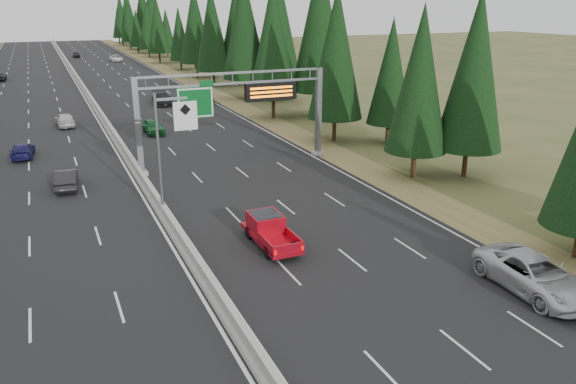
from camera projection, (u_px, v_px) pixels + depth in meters
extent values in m
cube|color=black|center=(87.00, 95.00, 84.08)|extent=(32.00, 260.00, 0.08)
cube|color=olive|center=(202.00, 88.00, 90.87)|extent=(3.60, 260.00, 0.06)
cube|color=#979792|center=(86.00, 94.00, 84.01)|extent=(0.70, 260.00, 0.30)
cube|color=#979792|center=(86.00, 91.00, 83.89)|extent=(0.30, 260.00, 0.60)
cube|color=slate|center=(138.00, 127.00, 43.95)|extent=(0.45, 0.45, 7.80)
cube|color=#979792|center=(142.00, 173.00, 45.16)|extent=(0.90, 0.90, 0.30)
cube|color=slate|center=(318.00, 112.00, 50.00)|extent=(0.45, 0.45, 7.80)
cube|color=#979792|center=(318.00, 153.00, 51.21)|extent=(0.90, 0.90, 0.30)
cube|color=slate|center=(232.00, 73.00, 45.74)|extent=(15.85, 0.35, 0.16)
cube|color=slate|center=(233.00, 83.00, 46.01)|extent=(15.85, 0.35, 0.16)
cube|color=#054C19|center=(195.00, 103.00, 44.98)|extent=(3.00, 0.10, 2.50)
cube|color=silver|center=(196.00, 103.00, 44.93)|extent=(2.85, 0.02, 2.35)
cube|color=#054C19|center=(207.00, 83.00, 44.87)|extent=(1.10, 0.10, 0.45)
cube|color=black|center=(271.00, 92.00, 47.25)|extent=(4.50, 0.40, 1.50)
cube|color=orange|center=(272.00, 88.00, 46.95)|extent=(3.80, 0.02, 0.18)
cube|color=orange|center=(272.00, 92.00, 47.06)|extent=(3.80, 0.02, 0.18)
cube|color=orange|center=(272.00, 96.00, 47.17)|extent=(3.80, 0.02, 0.18)
cylinder|color=slate|center=(159.00, 157.00, 35.12)|extent=(0.20, 0.20, 8.00)
cube|color=#979792|center=(164.00, 215.00, 36.38)|extent=(0.50, 0.50, 0.20)
cube|color=slate|center=(171.00, 99.00, 34.34)|extent=(2.00, 0.15, 0.15)
cube|color=silver|center=(185.00, 116.00, 34.90)|extent=(1.50, 0.06, 1.80)
cylinder|color=black|center=(414.00, 164.00, 44.65)|extent=(0.40, 0.40, 2.14)
cone|color=black|center=(420.00, 79.00, 42.49)|extent=(4.81, 4.81, 11.21)
cylinder|color=black|center=(465.00, 162.00, 44.76)|extent=(0.40, 0.40, 2.32)
cone|color=black|center=(475.00, 70.00, 42.42)|extent=(5.22, 5.22, 12.18)
cylinder|color=black|center=(334.00, 129.00, 56.05)|extent=(0.40, 0.40, 2.40)
cone|color=black|center=(336.00, 52.00, 53.63)|extent=(5.41, 5.41, 12.62)
cylinder|color=black|center=(388.00, 133.00, 55.68)|extent=(0.40, 0.40, 1.93)
cone|color=black|center=(391.00, 71.00, 53.74)|extent=(4.34, 4.34, 10.13)
cylinder|color=black|center=(273.00, 108.00, 67.09)|extent=(0.40, 0.40, 2.54)
cone|color=black|center=(273.00, 39.00, 64.53)|extent=(5.71, 5.71, 13.33)
cylinder|color=black|center=(318.00, 103.00, 68.85)|extent=(0.40, 0.40, 3.00)
cone|color=black|center=(320.00, 23.00, 65.82)|extent=(6.75, 6.75, 15.75)
cylinder|color=black|center=(246.00, 88.00, 81.01)|extent=(0.40, 0.40, 2.84)
cone|color=black|center=(244.00, 24.00, 78.15)|extent=(6.38, 6.38, 14.89)
cylinder|color=black|center=(277.00, 89.00, 79.82)|extent=(0.40, 0.40, 2.99)
cone|color=black|center=(277.00, 21.00, 76.81)|extent=(6.72, 6.72, 15.68)
cylinder|color=black|center=(214.00, 78.00, 92.66)|extent=(0.40, 0.40, 2.54)
cone|color=black|center=(212.00, 28.00, 90.10)|extent=(5.72, 5.72, 13.34)
cylinder|color=black|center=(240.00, 76.00, 94.23)|extent=(0.40, 0.40, 2.89)
cone|color=black|center=(238.00, 20.00, 91.31)|extent=(6.51, 6.51, 15.19)
cylinder|color=black|center=(197.00, 70.00, 103.23)|extent=(0.40, 0.40, 2.62)
cone|color=black|center=(195.00, 24.00, 100.59)|extent=(5.89, 5.89, 13.75)
cylinder|color=black|center=(213.00, 72.00, 103.33)|extent=(0.40, 0.40, 1.79)
cone|color=black|center=(212.00, 41.00, 101.52)|extent=(4.03, 4.03, 9.41)
cylinder|color=black|center=(181.00, 65.00, 114.67)|extent=(0.40, 0.40, 1.96)
cone|color=black|center=(179.00, 34.00, 112.69)|extent=(4.41, 4.41, 10.30)
cylinder|color=black|center=(195.00, 64.00, 117.77)|extent=(0.40, 0.40, 1.87)
cone|color=black|center=(194.00, 35.00, 115.88)|extent=(4.21, 4.21, 9.82)
cylinder|color=black|center=(160.00, 58.00, 126.92)|extent=(0.40, 0.40, 2.32)
cone|color=black|center=(157.00, 25.00, 124.58)|extent=(5.22, 5.22, 12.18)
cylinder|color=black|center=(180.00, 57.00, 130.39)|extent=(0.40, 0.40, 1.90)
cone|color=black|center=(179.00, 31.00, 128.47)|extent=(4.27, 4.27, 9.96)
cylinder|color=black|center=(149.00, 53.00, 140.64)|extent=(0.40, 0.40, 2.16)
cone|color=black|center=(147.00, 25.00, 138.46)|extent=(4.85, 4.85, 11.32)
cylinder|color=black|center=(168.00, 53.00, 142.05)|extent=(0.40, 0.40, 1.88)
cone|color=black|center=(166.00, 29.00, 140.15)|extent=(4.24, 4.24, 9.89)
cylinder|color=black|center=(138.00, 50.00, 150.93)|extent=(0.40, 0.40, 1.84)
cone|color=black|center=(136.00, 28.00, 149.08)|extent=(4.14, 4.14, 9.65)
cylinder|color=black|center=(154.00, 47.00, 153.96)|extent=(0.40, 0.40, 2.98)
cone|color=black|center=(152.00, 11.00, 150.96)|extent=(6.70, 6.70, 15.64)
cylinder|color=black|center=(131.00, 46.00, 162.34)|extent=(0.40, 0.40, 2.28)
cone|color=black|center=(129.00, 20.00, 160.04)|extent=(5.13, 5.13, 11.98)
cylinder|color=black|center=(145.00, 44.00, 164.70)|extent=(0.40, 0.40, 2.93)
cone|color=black|center=(143.00, 11.00, 161.75)|extent=(6.59, 6.59, 15.37)
cylinder|color=black|center=(123.00, 42.00, 176.50)|extent=(0.40, 0.40, 2.49)
cone|color=black|center=(121.00, 16.00, 174.00)|extent=(5.60, 5.60, 13.06)
cylinder|color=black|center=(141.00, 43.00, 176.18)|extent=(0.40, 0.40, 2.09)
cone|color=black|center=(139.00, 21.00, 174.08)|extent=(4.70, 4.70, 10.96)
cylinder|color=black|center=(120.00, 41.00, 187.08)|extent=(0.40, 0.40, 1.82)
cone|color=black|center=(118.00, 23.00, 185.24)|extent=(4.09, 4.09, 9.55)
cylinder|color=black|center=(130.00, 39.00, 187.33)|extent=(0.40, 0.40, 2.80)
cone|color=black|center=(127.00, 11.00, 184.51)|extent=(6.31, 6.31, 14.72)
imported|color=#B9B9BE|center=(535.00, 274.00, 26.85)|extent=(3.10, 6.35, 1.74)
cylinder|color=black|center=(269.00, 253.00, 30.35)|extent=(0.28, 0.73, 0.73)
cylinder|color=black|center=(295.00, 248.00, 30.94)|extent=(0.28, 0.73, 0.73)
cylinder|color=black|center=(249.00, 233.00, 32.97)|extent=(0.28, 0.73, 0.73)
cylinder|color=black|center=(274.00, 229.00, 33.57)|extent=(0.28, 0.73, 0.73)
cube|color=#AB0A1A|center=(271.00, 237.00, 31.95)|extent=(1.84, 5.14, 0.28)
cube|color=#AB0A1A|center=(266.00, 222.00, 32.46)|extent=(1.74, 2.02, 1.01)
cube|color=black|center=(265.00, 218.00, 32.37)|extent=(1.56, 1.74, 0.50)
cube|color=#AB0A1A|center=(266.00, 244.00, 30.33)|extent=(0.09, 2.20, 0.55)
cube|color=#AB0A1A|center=(295.00, 239.00, 30.99)|extent=(0.09, 2.20, 0.55)
cube|color=#AB0A1A|center=(289.00, 249.00, 29.70)|extent=(1.84, 0.09, 0.55)
imported|color=#17652E|center=(153.00, 126.00, 59.14)|extent=(1.86, 4.44, 1.50)
imported|color=#50170B|center=(205.00, 98.00, 77.43)|extent=(1.49, 3.99, 1.30)
imported|color=black|center=(162.00, 98.00, 75.82)|extent=(2.64, 5.73, 1.62)
imported|color=silver|center=(116.00, 58.00, 130.29)|extent=(2.69, 5.39, 1.47)
imported|color=black|center=(76.00, 55.00, 139.26)|extent=(1.74, 4.11, 1.39)
imported|color=black|center=(67.00, 179.00, 41.85)|extent=(1.91, 4.45, 1.43)
imported|color=#16164D|center=(23.00, 150.00, 50.09)|extent=(2.18, 4.61, 1.30)
imported|color=silver|center=(65.00, 120.00, 62.40)|extent=(2.06, 4.61, 1.54)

